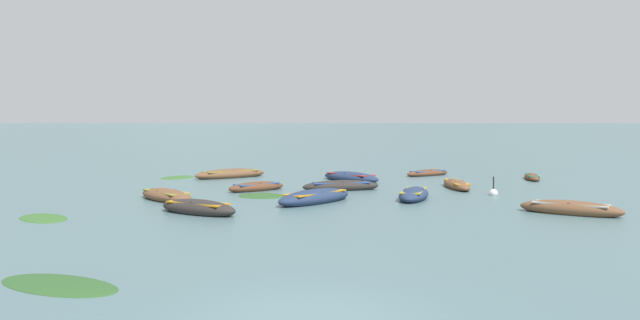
{
  "coord_description": "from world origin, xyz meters",
  "views": [
    {
      "loc": [
        0.19,
        -9.99,
        3.27
      ],
      "look_at": [
        0.02,
        41.26,
        0.02
      ],
      "focal_mm": 34.43,
      "sensor_mm": 36.0,
      "label": 1
    }
  ],
  "objects_px": {
    "rowboat_3": "(169,196)",
    "rowboat_5": "(416,194)",
    "rowboat_11": "(353,177)",
    "rowboat_10": "(430,173)",
    "rowboat_2": "(573,209)",
    "rowboat_4": "(259,187)",
    "rowboat_9": "(233,174)",
    "rowboat_7": "(343,186)",
    "rowboat_1": "(534,177)",
    "rowboat_8": "(317,197)",
    "rowboat_6": "(200,208)",
    "mooring_buoy": "(496,193)",
    "rowboat_0": "(459,185)"
  },
  "relations": [
    {
      "from": "rowboat_1",
      "to": "rowboat_10",
      "type": "distance_m",
      "value": 5.98
    },
    {
      "from": "rowboat_1",
      "to": "mooring_buoy",
      "type": "bearing_deg",
      "value": -120.06
    },
    {
      "from": "rowboat_11",
      "to": "rowboat_8",
      "type": "bearing_deg",
      "value": -101.85
    },
    {
      "from": "rowboat_2",
      "to": "rowboat_8",
      "type": "height_order",
      "value": "rowboat_8"
    },
    {
      "from": "rowboat_8",
      "to": "rowboat_9",
      "type": "height_order",
      "value": "rowboat_8"
    },
    {
      "from": "rowboat_0",
      "to": "rowboat_4",
      "type": "distance_m",
      "value": 9.76
    },
    {
      "from": "rowboat_2",
      "to": "rowboat_8",
      "type": "xyz_separation_m",
      "value": [
        -9.04,
        3.05,
        0.02
      ]
    },
    {
      "from": "rowboat_0",
      "to": "rowboat_9",
      "type": "bearing_deg",
      "value": 154.97
    },
    {
      "from": "rowboat_8",
      "to": "rowboat_2",
      "type": "bearing_deg",
      "value": -18.66
    },
    {
      "from": "rowboat_10",
      "to": "rowboat_11",
      "type": "relative_size",
      "value": 0.8
    },
    {
      "from": "rowboat_2",
      "to": "mooring_buoy",
      "type": "relative_size",
      "value": 3.69
    },
    {
      "from": "rowboat_2",
      "to": "rowboat_10",
      "type": "bearing_deg",
      "value": 98.72
    },
    {
      "from": "rowboat_5",
      "to": "rowboat_1",
      "type": "bearing_deg",
      "value": 47.28
    },
    {
      "from": "rowboat_4",
      "to": "mooring_buoy",
      "type": "bearing_deg",
      "value": -9.62
    },
    {
      "from": "rowboat_0",
      "to": "rowboat_9",
      "type": "relative_size",
      "value": 0.91
    },
    {
      "from": "rowboat_1",
      "to": "rowboat_2",
      "type": "bearing_deg",
      "value": -103.5
    },
    {
      "from": "rowboat_1",
      "to": "rowboat_5",
      "type": "distance_m",
      "value": 11.75
    },
    {
      "from": "rowboat_4",
      "to": "rowboat_11",
      "type": "xyz_separation_m",
      "value": [
        4.69,
        4.74,
        0.03
      ]
    },
    {
      "from": "rowboat_0",
      "to": "rowboat_1",
      "type": "height_order",
      "value": "rowboat_0"
    },
    {
      "from": "rowboat_11",
      "to": "rowboat_0",
      "type": "bearing_deg",
      "value": -35.89
    },
    {
      "from": "rowboat_2",
      "to": "rowboat_7",
      "type": "height_order",
      "value": "rowboat_2"
    },
    {
      "from": "rowboat_1",
      "to": "rowboat_5",
      "type": "relative_size",
      "value": 0.83
    },
    {
      "from": "rowboat_3",
      "to": "rowboat_7",
      "type": "relative_size",
      "value": 0.95
    },
    {
      "from": "rowboat_0",
      "to": "rowboat_10",
      "type": "xyz_separation_m",
      "value": [
        -0.21,
        6.89,
        -0.01
      ]
    },
    {
      "from": "rowboat_6",
      "to": "rowboat_1",
      "type": "bearing_deg",
      "value": 38.08
    },
    {
      "from": "rowboat_11",
      "to": "rowboat_10",
      "type": "bearing_deg",
      "value": 34.21
    },
    {
      "from": "rowboat_3",
      "to": "rowboat_5",
      "type": "height_order",
      "value": "rowboat_5"
    },
    {
      "from": "rowboat_2",
      "to": "rowboat_4",
      "type": "xyz_separation_m",
      "value": [
        -11.84,
        7.34,
        -0.02
      ]
    },
    {
      "from": "rowboat_10",
      "to": "rowboat_3",
      "type": "bearing_deg",
      "value": -138.34
    },
    {
      "from": "rowboat_3",
      "to": "rowboat_9",
      "type": "xyz_separation_m",
      "value": [
        1.19,
        10.14,
        0.02
      ]
    },
    {
      "from": "rowboat_1",
      "to": "rowboat_11",
      "type": "distance_m",
      "value": 10.27
    },
    {
      "from": "rowboat_0",
      "to": "rowboat_11",
      "type": "bearing_deg",
      "value": 144.11
    },
    {
      "from": "rowboat_5",
      "to": "rowboat_9",
      "type": "xyz_separation_m",
      "value": [
        -9.17,
        9.78,
        0.02
      ]
    },
    {
      "from": "rowboat_1",
      "to": "mooring_buoy",
      "type": "relative_size",
      "value": 3.33
    },
    {
      "from": "rowboat_0",
      "to": "rowboat_2",
      "type": "height_order",
      "value": "rowboat_2"
    },
    {
      "from": "rowboat_7",
      "to": "mooring_buoy",
      "type": "xyz_separation_m",
      "value": [
        6.69,
        -1.98,
        -0.09
      ]
    },
    {
      "from": "rowboat_6",
      "to": "rowboat_8",
      "type": "relative_size",
      "value": 0.85
    },
    {
      "from": "rowboat_0",
      "to": "rowboat_6",
      "type": "height_order",
      "value": "rowboat_6"
    },
    {
      "from": "rowboat_3",
      "to": "rowboat_7",
      "type": "height_order",
      "value": "rowboat_7"
    },
    {
      "from": "rowboat_3",
      "to": "rowboat_9",
      "type": "height_order",
      "value": "rowboat_9"
    },
    {
      "from": "rowboat_1",
      "to": "rowboat_8",
      "type": "relative_size",
      "value": 0.78
    },
    {
      "from": "rowboat_5",
      "to": "rowboat_6",
      "type": "bearing_deg",
      "value": -153.64
    },
    {
      "from": "rowboat_3",
      "to": "mooring_buoy",
      "type": "relative_size",
      "value": 3.89
    },
    {
      "from": "rowboat_6",
      "to": "rowboat_8",
      "type": "height_order",
      "value": "rowboat_8"
    },
    {
      "from": "rowboat_3",
      "to": "mooring_buoy",
      "type": "bearing_deg",
      "value": 6.69
    },
    {
      "from": "rowboat_10",
      "to": "rowboat_2",
      "type": "bearing_deg",
      "value": -81.28
    },
    {
      "from": "rowboat_0",
      "to": "rowboat_6",
      "type": "distance_m",
      "value": 13.81
    },
    {
      "from": "rowboat_4",
      "to": "rowboat_6",
      "type": "xyz_separation_m",
      "value": [
        -1.33,
        -7.21,
        0.03
      ]
    },
    {
      "from": "rowboat_3",
      "to": "rowboat_9",
      "type": "bearing_deg",
      "value": 83.32
    },
    {
      "from": "rowboat_0",
      "to": "rowboat_2",
      "type": "xyz_separation_m",
      "value": [
        2.14,
        -8.45,
        0.03
      ]
    }
  ]
}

